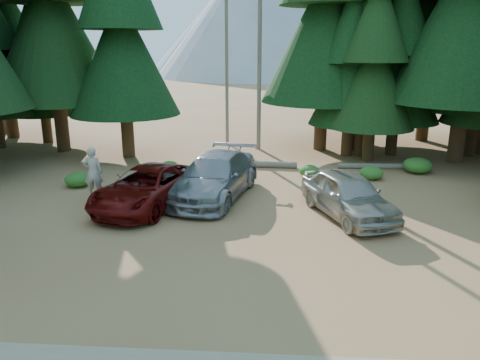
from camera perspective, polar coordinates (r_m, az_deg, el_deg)
The scene contains 18 objects.
ground at distance 14.11m, azimuth -2.84°, elevation -8.66°, with size 160.00×160.00×0.00m, color #94623F.
forest_belt_north at distance 28.39m, azimuth 0.67°, elevation 4.05°, with size 36.00×7.00×22.00m, color black, non-canonical shape.
snag_front at distance 27.24m, azimuth 2.40°, elevation 16.25°, with size 0.24×0.24×12.00m, color slate.
snag_back at distance 28.87m, azimuth -1.63°, elevation 14.26°, with size 0.20×0.20×10.00m, color slate.
mountain_peak at distance 101.28m, azimuth 1.65°, elevation 19.88°, with size 48.00×50.00×28.00m.
red_pickup at distance 17.98m, azimuth -11.24°, elevation -0.88°, with size 2.50×5.42×1.51m, color #5E0A08.
silver_minivan_center at distance 18.75m, azimuth -3.08°, elevation 0.44°, with size 2.40×5.90×1.71m, color gray.
silver_minivan_right at distance 17.05m, azimuth 13.04°, elevation -1.77°, with size 1.89×4.69×1.60m, color #AAA597.
frisbee_player at distance 18.68m, azimuth -17.47°, elevation 0.88°, with size 0.77×0.54×2.00m.
log_left at distance 22.30m, azimuth -8.98°, elevation 0.86°, with size 0.26×0.26×3.60m, color slate.
log_mid at distance 23.58m, azimuth 2.35°, elevation 1.94°, with size 0.31×0.31×3.80m, color slate.
log_right at distance 24.29m, azimuth 16.93°, elevation 1.63°, with size 0.28×0.28×4.34m, color slate.
shrub_far_left at distance 21.47m, azimuth -19.15°, elevation 0.06°, with size 1.13×1.13×0.62m, color #22641E.
shrub_left at distance 23.06m, azimuth -8.62°, elevation 1.68°, with size 0.89×0.89×0.49m, color #22641E.
shrub_center_left at distance 20.61m, azimuth -0.11°, elevation 0.46°, with size 1.30×1.30×0.71m, color #22641E.
shrub_center_right at distance 22.08m, azimuth 8.43°, elevation 1.11°, with size 0.98×0.98×0.54m, color #22641E.
shrub_right at distance 22.24m, azimuth 15.72°, elevation 0.85°, with size 1.07×1.07×0.59m, color #22641E.
shrub_far_right at distance 24.02m, azimuth 20.82°, elevation 1.68°, with size 1.34×1.34×0.74m, color #22641E.
Camera 1 is at (1.56, -12.73, 5.89)m, focal length 35.00 mm.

